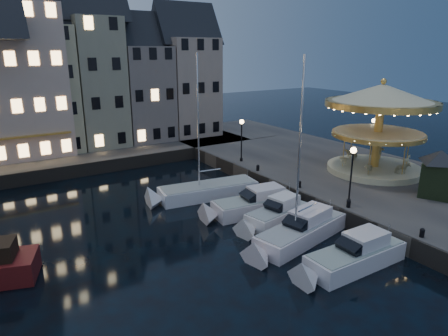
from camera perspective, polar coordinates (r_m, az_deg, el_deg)
ground at (r=25.41m, az=8.02°, el=-11.69°), size 160.00×160.00×0.00m
quay_east at (r=38.47m, az=18.22°, el=-1.37°), size 16.00×56.00×1.30m
quay_north at (r=46.69m, az=-23.16°, el=1.21°), size 44.00×12.00×1.30m
quaywall_e at (r=32.89m, az=9.27°, el=-3.75°), size 0.15×44.00×1.30m
quaywall_n at (r=41.35m, az=-18.97°, el=-0.21°), size 48.00×0.15×1.30m
streetlamp_b at (r=29.43m, az=17.80°, el=0.10°), size 0.44×0.44×4.17m
streetlamp_c at (r=39.09m, az=2.53°, el=4.85°), size 0.44×0.44×4.17m
streetlamp_d at (r=42.31m, az=20.46°, el=4.72°), size 0.44×0.44×4.17m
bollard_a at (r=26.59m, az=26.46°, el=-8.22°), size 0.30×0.30×0.57m
bollard_b at (r=29.44m, az=17.38°, el=-4.82°), size 0.30×0.30×0.57m
bollard_c at (r=32.62m, az=10.72°, el=-2.23°), size 0.30×0.30×0.57m
bollard_d at (r=36.60m, az=4.86°, el=0.09°), size 0.30×0.30×0.57m
townhouse_nc at (r=47.38m, az=-24.73°, el=11.27°), size 6.82×8.00×14.80m
townhouse_nd at (r=48.52m, az=-17.96°, el=12.65°), size 5.50×8.00×15.80m
townhouse_ne at (r=50.31m, az=-11.71°, el=11.49°), size 6.16×8.00×12.80m
townhouse_nf at (r=52.75m, az=-5.47°, el=12.52°), size 6.82×8.00×13.80m
motorboat_b at (r=24.20m, az=17.62°, el=-12.18°), size 7.35×2.16×2.15m
motorboat_c at (r=26.36m, az=10.53°, el=-9.07°), size 8.47×3.73×11.21m
motorboat_d at (r=28.57m, az=7.15°, el=-6.92°), size 6.24×2.95×2.15m
motorboat_e at (r=30.37m, az=3.93°, el=-5.34°), size 7.80×3.07×2.15m
motorboat_f at (r=33.43m, az=-3.15°, el=-3.44°), size 9.39×3.60×12.41m
carousel at (r=37.65m, az=21.44°, el=7.53°), size 9.49×9.49×8.31m
ticket_kiosk at (r=33.54m, az=28.42°, el=0.33°), size 3.48×3.48×4.08m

